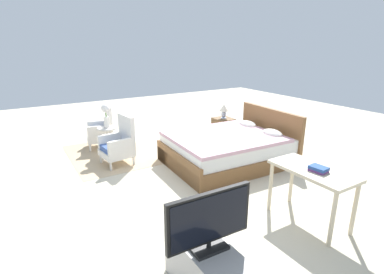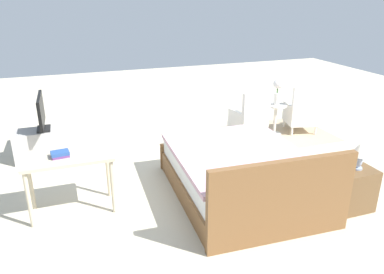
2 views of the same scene
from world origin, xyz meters
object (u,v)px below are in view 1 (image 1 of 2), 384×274
tv_flatscreen (209,220)px  vanity_desk (312,177)px  flower_vase (106,113)px  book_stack (319,169)px  table_lamp (224,109)px  armchair_by_window_left (103,130)px  bed (229,148)px  nightstand (223,130)px  armchair_by_window_right (119,144)px  tv_stand (208,272)px  side_table (108,138)px

tv_flatscreen → vanity_desk: bearing=100.2°
flower_vase → book_stack: size_ratio=2.19×
table_lamp → armchair_by_window_left: bearing=-111.8°
bed → nightstand: size_ratio=4.17×
armchair_by_window_right → tv_flatscreen: size_ratio=1.12×
tv_stand → armchair_by_window_right: bearing=174.6°
armchair_by_window_right → flower_vase: 0.76m
vanity_desk → book_stack: bearing=-6.2°
flower_vase → table_lamp: 2.64m
armchair_by_window_left → armchair_by_window_right: 1.12m
side_table → tv_stand: size_ratio=0.62×
bed → tv_flatscreen: 3.28m
nightstand → tv_flatscreen: 4.64m
armchair_by_window_left → tv_flatscreen: tv_flatscreen is taller
armchair_by_window_left → side_table: 0.56m
tv_stand → book_stack: (-0.24, 1.76, 0.52)m
armchair_by_window_left → nightstand: size_ratio=1.69×
tv_stand → side_table: bearing=176.0°
armchair_by_window_left → nightstand: 2.75m
armchair_by_window_left → tv_stand: size_ratio=0.96×
armchair_by_window_right → tv_stand: bearing=-5.4°
tv_stand → tv_flatscreen: tv_flatscreen is taller
side_table → vanity_desk: bearing=21.7°
side_table → tv_flatscreen: tv_flatscreen is taller
nightstand → table_lamp: 0.49m
armchair_by_window_left → side_table: (0.56, -0.05, -0.01)m
side_table → flower_vase: size_ratio=1.24×
tv_flatscreen → vanity_desk: tv_flatscreen is taller
armchair_by_window_right → vanity_desk: size_ratio=0.88×
armchair_by_window_left → tv_stand: bearing=-4.1°
bed → flower_vase: size_ratio=4.75×
bed → tv_stand: (2.43, -2.15, -0.05)m
armchair_by_window_left → side_table: armchair_by_window_left is taller
armchair_by_window_left → side_table: size_ratio=1.56×
nightstand → vanity_desk: bearing=-18.6°
armchair_by_window_right → vanity_desk: bearing=24.3°
nightstand → book_stack: (3.36, -1.11, 0.50)m
book_stack → bed: bearing=170.1°
side_table → tv_flatscreen: size_ratio=0.72×
armchair_by_window_right → side_table: 0.56m
table_lamp → book_stack: size_ratio=1.51×
table_lamp → tv_flatscreen: size_ratio=0.40×
flower_vase → nightstand: size_ratio=0.88×
vanity_desk → bed: bearing=170.0°
armchair_by_window_right → table_lamp: size_ratio=2.79×
tv_stand → vanity_desk: vanity_desk is taller
side_table → vanity_desk: size_ratio=0.57×
armchair_by_window_right → nightstand: size_ratio=1.69×
tv_stand → tv_flatscreen: size_ratio=1.17×
side_table → bed: bearing=48.8°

